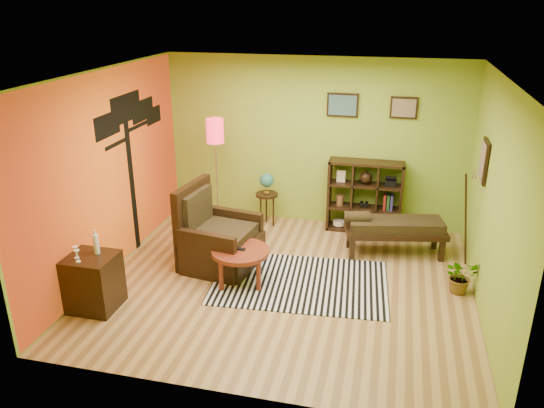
% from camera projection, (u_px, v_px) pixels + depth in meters
% --- Properties ---
extents(ground, '(5.00, 5.00, 0.00)m').
position_uv_depth(ground, '(285.00, 283.00, 7.26)').
color(ground, '#AD864E').
rests_on(ground, ground).
extents(room_shell, '(5.04, 4.54, 2.82)m').
position_uv_depth(room_shell, '(279.00, 156.00, 6.64)').
color(room_shell, '#87A930').
rests_on(room_shell, ground).
extents(zebra_rug, '(2.47, 1.72, 0.01)m').
position_uv_depth(zebra_rug, '(300.00, 282.00, 7.27)').
color(zebra_rug, silver).
rests_on(zebra_rug, ground).
extents(coffee_table, '(0.79, 0.79, 0.50)m').
position_uv_depth(coffee_table, '(240.00, 254.00, 7.16)').
color(coffee_table, maroon).
rests_on(coffee_table, ground).
extents(armchair, '(1.13, 1.13, 1.20)m').
position_uv_depth(armchair, '(217.00, 241.00, 7.64)').
color(armchair, black).
rests_on(armchair, ground).
extents(side_cabinet, '(0.60, 0.55, 1.03)m').
position_uv_depth(side_cabinet, '(93.00, 282.00, 6.58)').
color(side_cabinet, black).
rests_on(side_cabinet, ground).
extents(floor_lamp, '(0.28, 0.28, 1.89)m').
position_uv_depth(floor_lamp, '(215.00, 141.00, 8.37)').
color(floor_lamp, silver).
rests_on(floor_lamp, ground).
extents(globe_table, '(0.38, 0.38, 0.92)m').
position_uv_depth(globe_table, '(267.00, 186.00, 8.87)').
color(globe_table, black).
rests_on(globe_table, ground).
extents(cube_shelf, '(1.20, 0.35, 1.20)m').
position_uv_depth(cube_shelf, '(365.00, 197.00, 8.69)').
color(cube_shelf, black).
rests_on(cube_shelf, ground).
extents(bench, '(1.56, 0.82, 0.69)m').
position_uv_depth(bench, '(393.00, 227.00, 7.93)').
color(bench, black).
rests_on(bench, ground).
extents(potted_plant, '(0.58, 0.61, 0.37)m').
position_uv_depth(potted_plant, '(460.00, 279.00, 6.98)').
color(potted_plant, '#26661E').
rests_on(potted_plant, ground).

